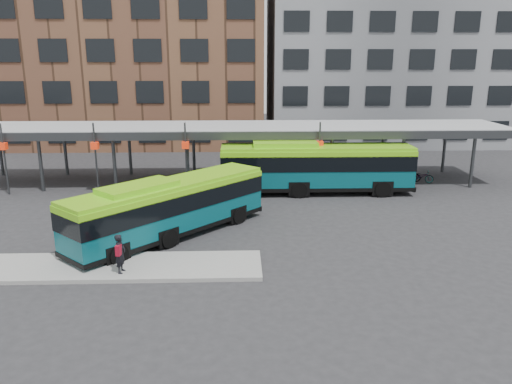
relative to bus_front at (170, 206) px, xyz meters
name	(u,v)px	position (x,y,z in m)	size (l,w,h in m)	color
ground	(228,243)	(2.96, -1.02, -1.63)	(120.00, 120.00, 0.00)	#28282B
boarding_island	(101,267)	(-2.54, -4.02, -1.54)	(14.00, 3.00, 0.18)	gray
canopy	(230,129)	(2.90, 11.85, 2.27)	(40.00, 6.53, 4.80)	#999B9E
building_brick	(138,38)	(-7.04, 30.98, 9.37)	(26.00, 14.00, 22.00)	brown
building_grey	(381,48)	(18.96, 30.98, 8.37)	(24.00, 14.00, 20.00)	slate
bus_front	(170,206)	(0.00, 0.00, 0.00)	(9.57, 9.93, 3.14)	#084E58
bus_rear	(315,166)	(8.69, 8.44, 0.21)	(12.86, 2.96, 3.54)	#084E58
pedestrian	(120,253)	(-1.46, -4.79, -0.60)	(0.48, 0.68, 1.68)	black
bike_rack	(402,177)	(15.50, 11.00, -1.17)	(4.69, 1.45, 1.02)	slate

